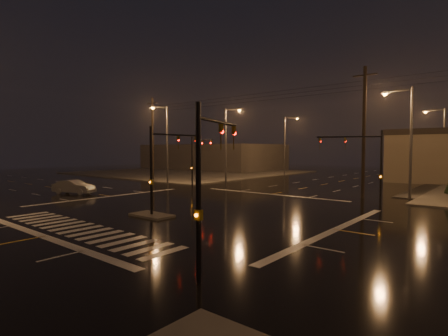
% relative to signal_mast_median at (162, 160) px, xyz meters
% --- Properties ---
extents(ground, '(140.00, 140.00, 0.00)m').
position_rel_signal_mast_median_xyz_m(ground, '(-0.00, 3.07, -3.75)').
color(ground, black).
rests_on(ground, ground).
extents(sidewalk_nw, '(36.00, 36.00, 0.12)m').
position_rel_signal_mast_median_xyz_m(sidewalk_nw, '(-30.00, 33.07, -3.69)').
color(sidewalk_nw, '#4C4944').
rests_on(sidewalk_nw, ground).
extents(median_island, '(3.00, 1.60, 0.15)m').
position_rel_signal_mast_median_xyz_m(median_island, '(-0.00, -0.93, -3.68)').
color(median_island, '#4C4944').
rests_on(median_island, ground).
extents(crosswalk, '(15.00, 2.60, 0.01)m').
position_rel_signal_mast_median_xyz_m(crosswalk, '(-0.00, -5.93, -3.75)').
color(crosswalk, beige).
rests_on(crosswalk, ground).
extents(stop_bar_near, '(16.00, 0.50, 0.01)m').
position_rel_signal_mast_median_xyz_m(stop_bar_near, '(-0.00, -7.93, -3.75)').
color(stop_bar_near, beige).
rests_on(stop_bar_near, ground).
extents(stop_bar_far, '(16.00, 0.50, 0.01)m').
position_rel_signal_mast_median_xyz_m(stop_bar_far, '(-0.00, 14.07, -3.75)').
color(stop_bar_far, beige).
rests_on(stop_bar_far, ground).
extents(commercial_block, '(30.00, 18.00, 5.60)m').
position_rel_signal_mast_median_xyz_m(commercial_block, '(-35.00, 45.07, -0.95)').
color(commercial_block, '#3D3836').
rests_on(commercial_block, ground).
extents(signal_mast_median, '(0.25, 4.59, 6.00)m').
position_rel_signal_mast_median_xyz_m(signal_mast_median, '(0.00, 0.00, 0.00)').
color(signal_mast_median, black).
rests_on(signal_mast_median, ground).
extents(signal_mast_ne, '(4.84, 1.86, 6.00)m').
position_rel_signal_mast_median_xyz_m(signal_mast_ne, '(9.50, 13.21, 0.04)').
color(signal_mast_ne, black).
rests_on(signal_mast_ne, ground).
extents(signal_mast_nw, '(4.84, 1.86, 6.00)m').
position_rel_signal_mast_median_xyz_m(signal_mast_nw, '(-9.50, 13.21, 0.04)').
color(signal_mast_nw, black).
rests_on(signal_mast_nw, ground).
extents(signal_mast_se, '(1.55, 3.87, 6.00)m').
position_rel_signal_mast_median_xyz_m(signal_mast_se, '(10.23, -6.68, -0.04)').
color(signal_mast_se, black).
rests_on(signal_mast_se, ground).
extents(streetlight_1, '(2.77, 0.32, 10.00)m').
position_rel_signal_mast_median_xyz_m(streetlight_1, '(-11.18, 21.07, 2.05)').
color(streetlight_1, '#38383A').
rests_on(streetlight_1, ground).
extents(streetlight_2, '(2.77, 0.32, 10.00)m').
position_rel_signal_mast_median_xyz_m(streetlight_2, '(-11.18, 37.07, 2.05)').
color(streetlight_2, '#38383A').
rests_on(streetlight_2, ground).
extents(streetlight_3, '(2.77, 0.32, 10.00)m').
position_rel_signal_mast_median_xyz_m(streetlight_3, '(11.18, 19.07, 2.05)').
color(streetlight_3, '#38383A').
rests_on(streetlight_3, ground).
extents(streetlight_4, '(2.77, 0.32, 10.00)m').
position_rel_signal_mast_median_xyz_m(streetlight_4, '(11.18, 39.07, 2.05)').
color(streetlight_4, '#38383A').
rests_on(streetlight_4, ground).
extents(streetlight_5, '(0.32, 2.77, 10.00)m').
position_rel_signal_mast_median_xyz_m(streetlight_5, '(-16.00, 14.26, 2.05)').
color(streetlight_5, '#38383A').
rests_on(streetlight_5, ground).
extents(utility_pole_0, '(2.20, 0.32, 12.00)m').
position_rel_signal_mast_median_xyz_m(utility_pole_0, '(-22.00, 17.07, 2.38)').
color(utility_pole_0, black).
rests_on(utility_pole_0, ground).
extents(utility_pole_1, '(2.20, 0.32, 12.00)m').
position_rel_signal_mast_median_xyz_m(utility_pole_1, '(8.00, 17.07, 2.38)').
color(utility_pole_1, black).
rests_on(utility_pole_1, ground).
extents(car_crossing, '(4.51, 3.14, 1.41)m').
position_rel_signal_mast_median_xyz_m(car_crossing, '(-15.57, 1.75, -3.05)').
color(car_crossing, slate).
rests_on(car_crossing, ground).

